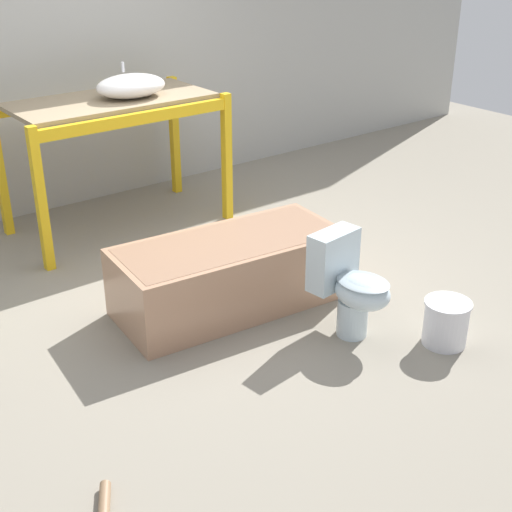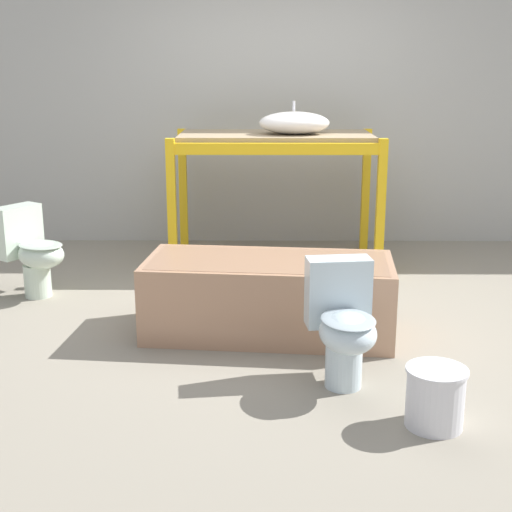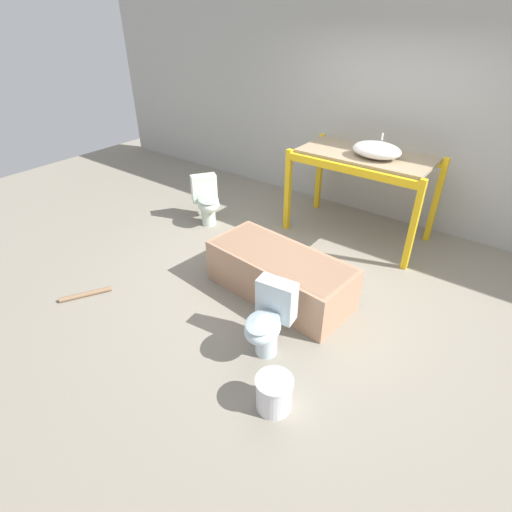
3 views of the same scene
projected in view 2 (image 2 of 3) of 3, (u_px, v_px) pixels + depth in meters
The scene contains 8 objects.
ground_plane at pixel (276, 305), 5.13m from camera, with size 12.00×12.00×0.00m, color gray.
warehouse_wall_rear at pixel (273, 73), 6.62m from camera, with size 10.80×0.08×3.20m.
shelving_rack at pixel (275, 154), 6.03m from camera, with size 1.75×0.93×1.12m.
sink_basin at pixel (294, 123), 5.89m from camera, with size 0.58×0.42×0.26m.
bathtub_main at pixel (269, 291), 4.53m from camera, with size 1.61×0.82×0.49m.
toilet_near at pixel (32, 250), 5.26m from camera, with size 0.60×0.55×0.67m.
toilet_far at pixel (343, 322), 3.78m from camera, with size 0.38×0.55×0.67m.
bucket_white at pixel (435, 396), 3.38m from camera, with size 0.29×0.29×0.30m.
Camera 2 is at (-0.11, -4.86, 1.68)m, focal length 50.00 mm.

